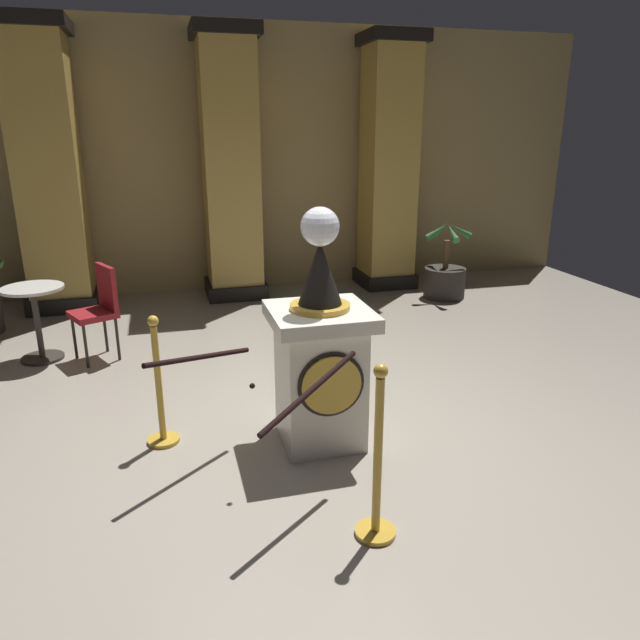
{
  "coord_description": "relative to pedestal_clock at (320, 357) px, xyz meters",
  "views": [
    {
      "loc": [
        -0.97,
        -4.09,
        2.24
      ],
      "look_at": [
        0.08,
        -0.24,
        0.95
      ],
      "focal_mm": 33.11,
      "sensor_mm": 36.0,
      "label": 1
    }
  ],
  "objects": [
    {
      "name": "ground_plane",
      "position": [
        -0.08,
        0.25,
        -0.68
      ],
      "size": [
        10.83,
        10.83,
        0.0
      ],
      "primitive_type": "plane",
      "color": "#9E9384"
    },
    {
      "name": "back_wall",
      "position": [
        -0.08,
        4.85,
        1.15
      ],
      "size": [
        10.83,
        0.16,
        3.65
      ],
      "primitive_type": "cube",
      "color": "tan",
      "rests_on": "ground_plane"
    },
    {
      "name": "pedestal_clock",
      "position": [
        0.0,
        0.0,
        0.0
      ],
      "size": [
        0.71,
        0.71,
        1.75
      ],
      "color": "silver",
      "rests_on": "ground_plane"
    },
    {
      "name": "stanchion_near",
      "position": [
        -1.15,
        0.28,
        -0.33
      ],
      "size": [
        0.24,
        0.24,
        1.0
      ],
      "color": "gold",
      "rests_on": "ground_plane"
    },
    {
      "name": "stanchion_far",
      "position": [
        0.02,
        -1.14,
        -0.3
      ],
      "size": [
        0.24,
        0.24,
        1.07
      ],
      "color": "gold",
      "rests_on": "ground_plane"
    },
    {
      "name": "velvet_rope",
      "position": [
        -0.56,
        -0.43,
        0.11
      ],
      "size": [
        1.32,
        1.33,
        0.22
      ],
      "color": "black"
    },
    {
      "name": "column_left",
      "position": [
        -2.33,
        4.32,
        1.06
      ],
      "size": [
        0.89,
        0.89,
        3.5
      ],
      "color": "black",
      "rests_on": "ground_plane"
    },
    {
      "name": "column_right",
      "position": [
        2.18,
        4.32,
        1.06
      ],
      "size": [
        0.81,
        0.81,
        3.5
      ],
      "color": "black",
      "rests_on": "ground_plane"
    },
    {
      "name": "column_centre_rear",
      "position": [
        -0.08,
        4.32,
        1.06
      ],
      "size": [
        0.85,
        0.85,
        3.5
      ],
      "color": "black",
      "rests_on": "ground_plane"
    },
    {
      "name": "potted_palm_right",
      "position": [
        2.73,
        3.42,
        -0.39
      ],
      "size": [
        0.7,
        0.68,
        1.09
      ],
      "color": "#2D2823",
      "rests_on": "ground_plane"
    },
    {
      "name": "cafe_table",
      "position": [
        -2.32,
        2.34,
        -0.19
      ],
      "size": [
        0.59,
        0.59,
        0.77
      ],
      "color": "#332D28",
      "rests_on": "ground_plane"
    },
    {
      "name": "cafe_chair_red",
      "position": [
        -1.7,
        2.22,
        -0.1
      ],
      "size": [
        0.53,
        0.53,
        0.96
      ],
      "color": "black",
      "rests_on": "ground_plane"
    }
  ]
}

